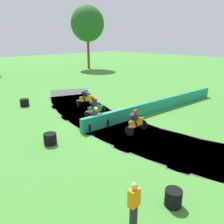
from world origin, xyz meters
TOP-DOWN VIEW (x-y plane):
  - ground_plane at (0.00, 0.00)m, footprint 120.00×120.00m
  - track_asphalt at (0.85, -0.08)m, footprint 8.29×24.24m
  - safety_barrier at (4.84, -0.47)m, footprint 14.11×1.67m
  - motorcycle_lead_yellow at (1.79, 4.67)m, footprint 1.71×1.15m
  - motorcycle_chase_green at (0.45, 1.95)m, footprint 1.71×0.92m
  - motorcycle_trailing_white at (-0.94, 0.22)m, footprint 1.71×0.91m
  - motorcycle_fourth_orange at (0.37, -1.89)m, footprint 1.68×0.79m
  - tire_stack_near at (-2.00, 8.17)m, footprint 0.72×0.72m
  - tire_stack_mid_a at (-4.24, 0.27)m, footprint 0.69×0.69m
  - tire_stack_mid_b at (-3.76, -6.91)m, footprint 0.59×0.59m
  - track_marshal at (-5.53, -6.63)m, footprint 0.34×0.24m
  - tree_mid_rise at (17.05, 22.98)m, footprint 5.72×5.72m

SIDE VIEW (x-z plane):
  - ground_plane at x=0.00m, z-range 0.00..0.00m
  - track_asphalt at x=0.85m, z-range 0.00..0.01m
  - tire_stack_near at x=-2.00m, z-range 0.00..0.60m
  - tire_stack_mid_a at x=-4.24m, z-range 0.00..0.60m
  - tire_stack_mid_b at x=-3.76m, z-range 0.00..0.60m
  - safety_barrier at x=4.84m, z-range 0.00..0.90m
  - motorcycle_trailing_white at x=-0.94m, z-range -0.08..1.35m
  - motorcycle_fourth_orange at x=0.37m, z-range -0.06..1.37m
  - motorcycle_chase_green at x=0.45m, z-range -0.06..1.37m
  - motorcycle_lead_yellow at x=1.79m, z-range -0.06..1.37m
  - track_marshal at x=-5.53m, z-range 0.00..1.63m
  - tree_mid_rise at x=17.05m, z-range 2.33..13.04m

